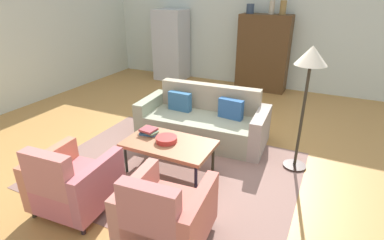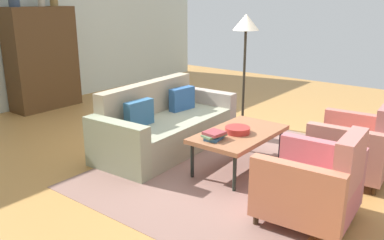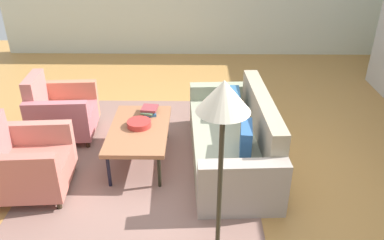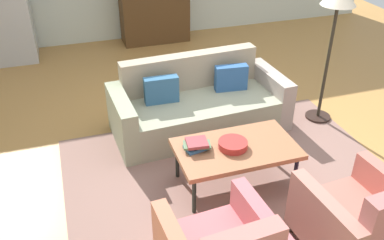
# 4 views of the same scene
# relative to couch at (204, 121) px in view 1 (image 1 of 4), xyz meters

# --- Properties ---
(ground_plane) EXTENTS (10.67, 10.67, 0.00)m
(ground_plane) POSITION_rel_couch_xyz_m (0.29, -0.58, -0.29)
(ground_plane) COLOR #B78243
(wall_back) EXTENTS (8.89, 0.12, 2.80)m
(wall_back) POSITION_rel_couch_xyz_m (0.29, 3.42, 1.11)
(wall_back) COLOR silver
(wall_back) RESTS_ON ground
(area_rug) EXTENTS (3.40, 2.60, 0.01)m
(area_rug) POSITION_rel_couch_xyz_m (0.00, -1.14, -0.28)
(area_rug) COLOR #88655B
(area_rug) RESTS_ON ground
(couch) EXTENTS (2.15, 1.01, 0.86)m
(couch) POSITION_rel_couch_xyz_m (0.00, 0.00, 0.00)
(couch) COLOR gray
(couch) RESTS_ON ground
(coffee_table) EXTENTS (1.20, 0.70, 0.46)m
(coffee_table) POSITION_rel_couch_xyz_m (0.00, -1.19, 0.13)
(coffee_table) COLOR black
(coffee_table) RESTS_ON ground
(armchair_left) EXTENTS (0.85, 0.85, 0.88)m
(armchair_left) POSITION_rel_couch_xyz_m (-0.59, -2.35, 0.06)
(armchair_left) COLOR #38271A
(armchair_left) RESTS_ON ground
(armchair_right) EXTENTS (0.86, 0.86, 0.88)m
(armchair_right) POSITION_rel_couch_xyz_m (0.61, -2.35, 0.06)
(armchair_right) COLOR #2F251C
(armchair_right) RESTS_ON ground
(fruit_bowl) EXTENTS (0.29, 0.29, 0.07)m
(fruit_bowl) POSITION_rel_couch_xyz_m (-0.03, -1.19, 0.20)
(fruit_bowl) COLOR #B42E2B
(fruit_bowl) RESTS_ON coffee_table
(book_stack) EXTENTS (0.29, 0.22, 0.09)m
(book_stack) POSITION_rel_couch_xyz_m (-0.38, -1.10, 0.21)
(book_stack) COLOR #316191
(book_stack) RESTS_ON coffee_table
(cabinet) EXTENTS (1.20, 0.51, 1.80)m
(cabinet) POSITION_rel_couch_xyz_m (0.21, 3.08, 0.61)
(cabinet) COLOR #4F331A
(cabinet) RESTS_ON ground
(vase_tall) EXTENTS (0.18, 0.18, 0.22)m
(vase_tall) POSITION_rel_couch_xyz_m (-0.19, 3.07, 1.62)
(vase_tall) COLOR #303E52
(vase_tall) RESTS_ON cabinet
(vase_round) EXTENTS (0.12, 0.12, 0.30)m
(vase_round) POSITION_rel_couch_xyz_m (0.31, 3.07, 1.66)
(vase_round) COLOR #BCAF95
(vase_round) RESTS_ON cabinet
(vase_small) EXTENTS (0.14, 0.14, 0.30)m
(vase_small) POSITION_rel_couch_xyz_m (0.56, 3.07, 1.66)
(vase_small) COLOR olive
(vase_small) RESTS_ON cabinet
(refrigerator) EXTENTS (0.80, 0.73, 1.85)m
(refrigerator) POSITION_rel_couch_xyz_m (-2.28, 2.97, 0.64)
(refrigerator) COLOR #B7BABF
(refrigerator) RESTS_ON ground
(floor_lamp) EXTENTS (0.40, 0.40, 1.72)m
(floor_lamp) POSITION_rel_couch_xyz_m (1.56, -0.31, 1.16)
(floor_lamp) COLOR #2E1F1A
(floor_lamp) RESTS_ON ground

